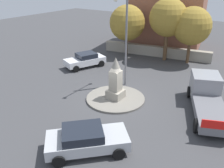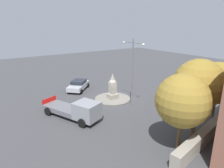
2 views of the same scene
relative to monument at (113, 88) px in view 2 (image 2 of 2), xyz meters
The scene contains 11 objects.
ground_plane 1.52m from the monument, ahead, with size 80.00×80.00×0.00m, color #424244.
traffic_island 1.45m from the monument, ahead, with size 4.35×4.35×0.14m, color gray.
monument is the anchor object (origin of this frame).
streetlamp 4.10m from the monument, 16.22° to the left, with size 3.36×0.28×7.47m.
car_white_far_side 7.62m from the monument, 56.98° to the left, with size 4.34×3.11×1.41m.
car_silver_parked_left 6.02m from the monument, 161.32° to the right, with size 4.27×4.29×1.37m.
truck_grey_parked_right 6.39m from the monument, 67.30° to the right, with size 6.56×4.17×2.01m.
stone_boundary_wall 11.64m from the monument, 10.13° to the left, with size 12.18×0.70×1.14m, color #9E9687.
tree_near_wall 11.09m from the monument, ahead, with size 3.88×3.88×6.47m.
tree_mid_cluster 11.28m from the monument, 26.74° to the left, with size 3.92×3.92×5.65m.
tree_far_corner 11.48m from the monument, ahead, with size 3.81×3.81×5.77m.
Camera 2 is at (18.82, -13.01, 8.94)m, focal length 31.82 mm.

